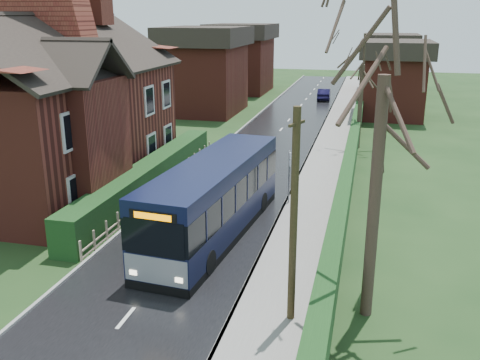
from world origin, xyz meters
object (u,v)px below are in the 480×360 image
(brick_house, at_px, (53,104))
(car_green, at_px, (178,199))
(car_silver, at_px, (174,186))
(telegraph_pole, at_px, (294,220))
(bus, at_px, (214,200))
(bus_stop_sign, at_px, (289,170))

(brick_house, height_order, car_green, brick_house)
(car_silver, distance_m, telegraph_pole, 12.08)
(bus, bearing_deg, car_silver, 134.58)
(car_green, distance_m, telegraph_pole, 10.50)
(brick_house, relative_size, telegraph_pole, 2.28)
(brick_house, relative_size, car_silver, 3.51)
(brick_house, relative_size, bus_stop_sign, 5.52)
(car_green, bearing_deg, bus, -55.99)
(bus, height_order, car_silver, bus)
(car_silver, height_order, bus_stop_sign, bus_stop_sign)
(bus_stop_sign, xyz_separation_m, telegraph_pole, (1.60, -9.96, 1.49))
(bus_stop_sign, bearing_deg, car_silver, 170.75)
(brick_house, distance_m, car_green, 8.27)
(car_green, distance_m, bus_stop_sign, 5.34)
(car_silver, relative_size, telegraph_pole, 0.65)
(telegraph_pole, bearing_deg, car_green, 148.67)
(car_silver, bearing_deg, brick_house, -173.74)
(bus, distance_m, car_silver, 4.97)
(bus, bearing_deg, telegraph_pole, -49.59)
(car_green, height_order, bus_stop_sign, bus_stop_sign)
(brick_house, xyz_separation_m, car_silver, (6.41, -0.36, -3.67))
(bus, distance_m, bus_stop_sign, 4.95)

